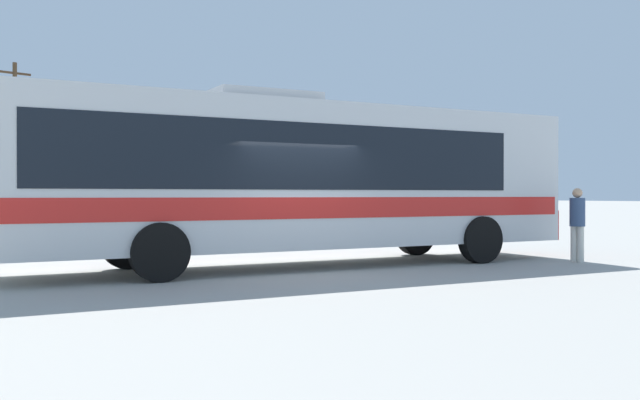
{
  "coord_description": "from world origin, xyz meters",
  "views": [
    {
      "loc": [
        -7.03,
        -11.84,
        1.52
      ],
      "look_at": [
        1.68,
        1.52,
        1.4
      ],
      "focal_mm": 39.44,
      "sensor_mm": 36.0,
      "label": 1
    }
  ],
  "objects_px": {
    "parked_car_third_red": "(86,210)",
    "parked_car_rightmost_red": "(233,208)",
    "attendant_by_bus_door": "(577,220)",
    "coach_bus_silver_red": "(296,175)",
    "utility_pole_far": "(15,139)"
  },
  "relations": [
    {
      "from": "attendant_by_bus_door",
      "to": "parked_car_rightmost_red",
      "type": "distance_m",
      "value": 25.74
    },
    {
      "from": "parked_car_rightmost_red",
      "to": "utility_pole_far",
      "type": "height_order",
      "value": "utility_pole_far"
    },
    {
      "from": "attendant_by_bus_door",
      "to": "parked_car_rightmost_red",
      "type": "relative_size",
      "value": 0.4
    },
    {
      "from": "coach_bus_silver_red",
      "to": "parked_car_rightmost_red",
      "type": "bearing_deg",
      "value": 67.06
    },
    {
      "from": "parked_car_third_red",
      "to": "utility_pole_far",
      "type": "distance_m",
      "value": 8.98
    },
    {
      "from": "attendant_by_bus_door",
      "to": "utility_pole_far",
      "type": "relative_size",
      "value": 0.18
    },
    {
      "from": "utility_pole_far",
      "to": "coach_bus_silver_red",
      "type": "bearing_deg",
      "value": -89.3
    },
    {
      "from": "attendant_by_bus_door",
      "to": "utility_pole_far",
      "type": "height_order",
      "value": "utility_pole_far"
    },
    {
      "from": "parked_car_third_red",
      "to": "attendant_by_bus_door",
      "type": "bearing_deg",
      "value": -80.37
    },
    {
      "from": "coach_bus_silver_red",
      "to": "attendant_by_bus_door",
      "type": "height_order",
      "value": "coach_bus_silver_red"
    },
    {
      "from": "coach_bus_silver_red",
      "to": "parked_car_rightmost_red",
      "type": "distance_m",
      "value": 24.82
    },
    {
      "from": "attendant_by_bus_door",
      "to": "parked_car_third_red",
      "type": "bearing_deg",
      "value": 99.63
    },
    {
      "from": "parked_car_third_red",
      "to": "parked_car_rightmost_red",
      "type": "height_order",
      "value": "parked_car_rightmost_red"
    },
    {
      "from": "parked_car_third_red",
      "to": "utility_pole_far",
      "type": "xyz_separation_m",
      "value": [
        -1.9,
        7.84,
        3.95
      ]
    },
    {
      "from": "coach_bus_silver_red",
      "to": "utility_pole_far",
      "type": "bearing_deg",
      "value": 90.7
    }
  ]
}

